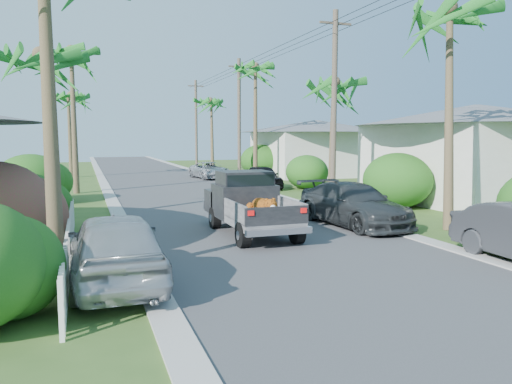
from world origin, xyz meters
name	(u,v)px	position (x,y,z in m)	size (l,w,h in m)	color
ground	(390,301)	(0.00, 0.00, 0.00)	(120.00, 120.00, 0.00)	#36541F
road	(173,185)	(0.00, 25.00, 0.01)	(8.00, 100.00, 0.02)	#38383A
curb_left	(105,187)	(-4.30, 25.00, 0.03)	(0.60, 100.00, 0.06)	#A5A39E
curb_right	(234,183)	(4.30, 25.00, 0.03)	(0.60, 100.00, 0.06)	#A5A39E
pickup_truck	(247,203)	(-0.44, 7.64, 1.01)	(1.98, 5.12, 2.06)	black
parked_car_rm	(353,205)	(3.60, 7.63, 0.76)	(2.13, 5.24, 1.52)	#2D3032
parked_car_rf	(263,177)	(5.00, 21.13, 0.71)	(1.68, 4.18, 1.42)	black
parked_car_rd	(210,171)	(3.60, 29.27, 0.63)	(2.10, 4.55, 1.26)	#B7B8BE
parked_car_ln	(115,248)	(-5.00, 2.89, 0.81)	(1.90, 4.73, 1.61)	#AAADB1
palm_l_b	(44,56)	(-6.80, 12.00, 6.15)	(4.40, 4.40, 7.40)	brown
palm_l_c	(71,52)	(-6.00, 22.00, 7.91)	(4.40, 4.40, 9.20)	brown
palm_l_d	(68,95)	(-6.50, 34.00, 6.44)	(4.40, 4.40, 7.70)	brown
palm_r_a	(454,10)	(6.30, 6.00, 7.42)	(4.40, 4.40, 8.70)	brown
palm_r_b	(333,83)	(6.60, 15.00, 5.95)	(4.40, 4.40, 7.20)	brown
palm_r_c	(255,67)	(6.20, 26.00, 8.11)	(4.40, 4.40, 9.40)	brown
palm_r_d	(212,101)	(6.50, 40.00, 6.74)	(4.40, 4.40, 8.00)	brown
shrub_l_c	(27,203)	(-7.40, 10.00, 1.00)	(2.40, 2.64, 2.00)	#1F4E16
shrub_l_d	(31,179)	(-8.00, 18.00, 1.20)	(3.20, 3.52, 2.40)	#1F4E16
shrub_r_b	(397,180)	(7.80, 11.00, 1.25)	(3.00, 3.30, 2.50)	#1F4E16
shrub_r_c	(307,172)	(7.50, 20.00, 1.05)	(2.60, 2.86, 2.10)	#1F4E16
shrub_r_d	(260,161)	(8.00, 30.00, 1.30)	(3.20, 3.52, 2.60)	#1F4E16
picket_fence	(69,242)	(-6.00, 5.50, 0.50)	(0.10, 11.00, 1.00)	white
house_right_near	(474,157)	(13.00, 12.00, 2.22)	(8.00, 9.00, 4.80)	silver
house_right_far	(316,150)	(13.00, 30.00, 2.12)	(9.00, 8.00, 4.60)	silver
utility_pole_b	(334,107)	(5.60, 13.00, 4.60)	(1.60, 0.26, 9.00)	brown
utility_pole_c	(239,118)	(5.60, 28.00, 4.60)	(1.60, 0.26, 9.00)	brown
utility_pole_d	(196,123)	(5.60, 43.00, 4.60)	(1.60, 0.26, 9.00)	brown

